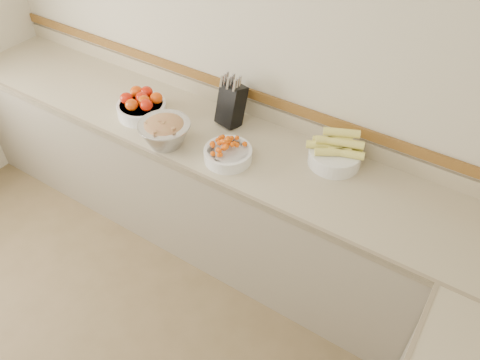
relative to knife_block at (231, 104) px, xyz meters
The scene contains 7 objects.
back_wall 0.31m from the knife_block, 76.22° to the left, with size 4.00×4.00×0.00m, color beige.
counter_back 0.61m from the knife_block, 78.08° to the right, with size 4.00×0.65×1.08m.
knife_block is the anchor object (origin of this frame).
tomato_bowl 0.57m from the knife_block, 155.58° to the right, with size 0.31×0.31×0.15m.
cherry_tomato_bowl 0.36m from the knife_block, 59.46° to the right, with size 0.27×0.27×0.15m.
corn_bowl 0.69m from the knife_block, ahead, with size 0.32×0.29×0.21m.
rhubarb_bowl 0.43m from the knife_block, 117.85° to the right, with size 0.30×0.30×0.17m.
Camera 1 is at (1.28, -0.09, 2.59)m, focal length 35.00 mm.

